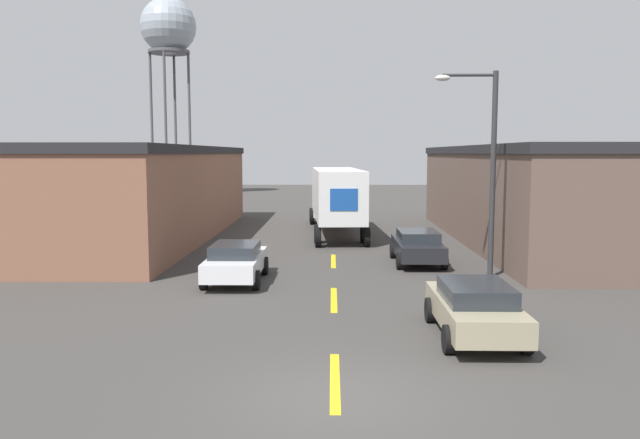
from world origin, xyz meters
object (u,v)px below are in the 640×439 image
Objects in this scene: parked_car_right_near at (475,308)px; parked_car_right_mid at (417,246)px; parked_car_left_far at (236,261)px; water_tower at (168,29)px; semi_truck at (335,194)px; street_lamp at (486,159)px.

parked_car_right_mid is at bearing 90.00° from parked_car_right_near.
parked_car_left_far is 0.21× the size of water_tower.
parked_car_left_far is (-3.63, -14.10, -1.48)m from semi_truck.
semi_truck reaches higher than parked_car_left_far.
water_tower reaches higher than parked_car_right_near.
street_lamp is at bearing 74.95° from parked_car_right_near.
parked_car_right_near is at bearing -68.13° from water_tower.
parked_car_right_mid is at bearing 28.72° from parked_car_left_far.
semi_truck reaches higher than parked_car_right_mid.
parked_car_right_mid is at bearing -63.37° from water_tower.
street_lamp reaches higher than parked_car_right_mid.
water_tower reaches higher than street_lamp.
parked_car_right_near is 0.58× the size of street_lamp.
semi_truck is 3.01× the size of parked_car_left_far.
parked_car_right_near is 8.71m from street_lamp.
parked_car_left_far is at bearing -107.93° from semi_truck.
semi_truck is 3.01× the size of parked_car_right_near.
parked_car_left_far is 9.85m from street_lamp.
semi_truck is at bearing 108.43° from parked_car_right_mid.
parked_car_right_mid is 5.07m from street_lamp.
semi_truck is at bearing -60.95° from water_tower.
parked_car_right_near is 1.00× the size of parked_car_left_far.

